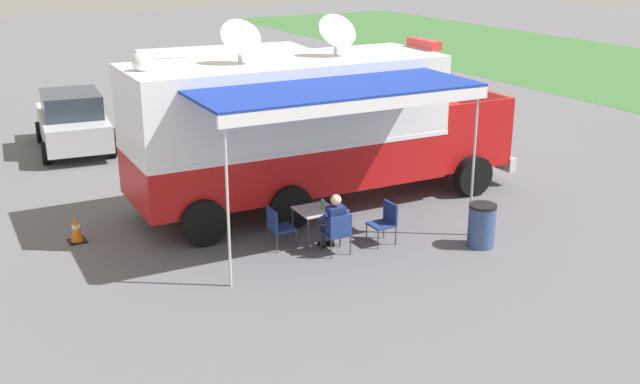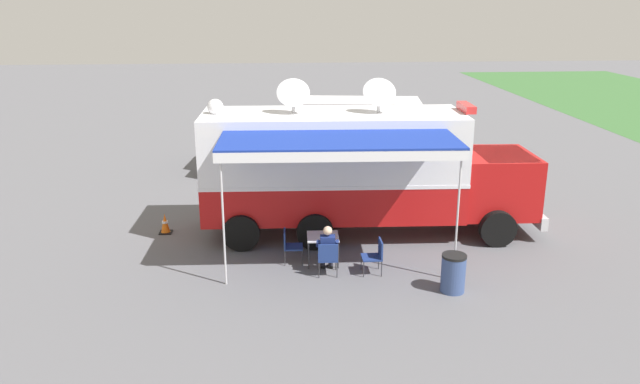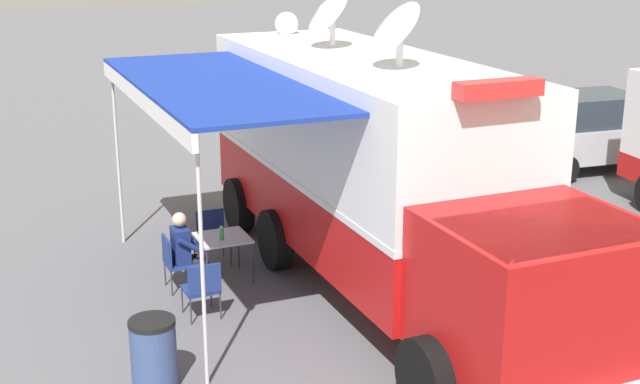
% 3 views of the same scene
% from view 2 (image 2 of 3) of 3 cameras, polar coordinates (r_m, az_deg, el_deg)
% --- Properties ---
extents(ground_plane, '(100.00, 100.00, 0.00)m').
position_cam_2_polar(ground_plane, '(18.18, 1.11, -3.66)').
color(ground_plane, '#5B5B60').
extents(lot_stripe, '(0.28, 4.80, 0.01)m').
position_cam_2_polar(lot_stripe, '(20.54, 2.48, -1.17)').
color(lot_stripe, silver).
rests_on(lot_stripe, ground).
extents(command_truck, '(5.04, 9.56, 4.53)m').
position_cam_2_polar(command_truck, '(17.61, 3.58, 2.27)').
color(command_truck, '#B71414').
rests_on(command_truck, ground).
extents(folding_table, '(0.83, 0.83, 0.73)m').
position_cam_2_polar(folding_table, '(15.88, 0.27, -4.24)').
color(folding_table, silver).
rests_on(folding_table, ground).
extents(water_bottle, '(0.07, 0.07, 0.22)m').
position_cam_2_polar(water_bottle, '(15.78, 0.72, -3.76)').
color(water_bottle, '#3F9959').
rests_on(water_bottle, folding_table).
extents(folding_chair_at_table, '(0.50, 0.50, 0.87)m').
position_cam_2_polar(folding_chair_at_table, '(15.21, 0.72, -5.90)').
color(folding_chair_at_table, navy).
rests_on(folding_chair_at_table, ground).
extents(folding_chair_beside_table, '(0.50, 0.50, 0.87)m').
position_cam_2_polar(folding_chair_beside_table, '(15.98, -2.81, -4.73)').
color(folding_chair_beside_table, navy).
rests_on(folding_chair_beside_table, ground).
extents(folding_chair_spare_by_truck, '(0.48, 0.48, 0.87)m').
position_cam_2_polar(folding_chair_spare_by_truck, '(15.41, 5.11, -5.64)').
color(folding_chair_spare_by_truck, navy).
rests_on(folding_chair_spare_by_truck, ground).
extents(seated_responder, '(0.67, 0.56, 1.25)m').
position_cam_2_polar(seated_responder, '(15.33, 0.68, -5.14)').
color(seated_responder, navy).
rests_on(seated_responder, ground).
extents(trash_bin, '(0.57, 0.57, 0.91)m').
position_cam_2_polar(trash_bin, '(14.78, 12.09, -7.26)').
color(trash_bin, '#384C7F').
rests_on(trash_bin, ground).
extents(traffic_cone, '(0.36, 0.36, 0.58)m').
position_cam_2_polar(traffic_cone, '(18.56, -13.98, -2.83)').
color(traffic_cone, black).
rests_on(traffic_cone, ground).
extents(support_truck, '(3.00, 7.01, 2.70)m').
position_cam_2_polar(support_truck, '(25.00, 4.27, 5.43)').
color(support_truck, white).
rests_on(support_truck, ground).
extents(car_behind_truck, '(4.38, 2.38, 1.76)m').
position_cam_2_polar(car_behind_truck, '(25.30, -7.83, 4.29)').
color(car_behind_truck, '#B2B5BA').
rests_on(car_behind_truck, ground).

